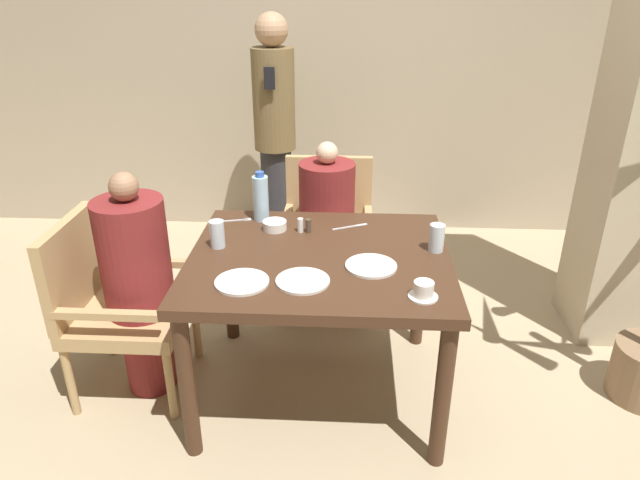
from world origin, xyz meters
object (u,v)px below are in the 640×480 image
at_px(diner_in_left_chair, 139,284).
at_px(plate_main_right, 303,281).
at_px(bowl_small, 275,225).
at_px(water_bottle, 261,198).
at_px(standing_host, 275,132).
at_px(chair_left_side, 112,300).
at_px(glass_tall_near, 217,234).
at_px(diner_in_far_chair, 327,228).
at_px(teacup_with_saucer, 423,291).
at_px(glass_tall_mid, 437,238).
at_px(chair_far_side, 328,228).
at_px(plate_dessert_center, 242,282).
at_px(plate_main_left, 371,266).

bearing_deg(diner_in_left_chair, plate_main_right, -17.61).
bearing_deg(bowl_small, diner_in_left_chair, -156.62).
xyz_separation_m(diner_in_left_chair, water_bottle, (0.53, 0.39, 0.30)).
bearing_deg(bowl_small, standing_host, 97.02).
relative_size(chair_left_side, glass_tall_near, 6.94).
height_order(diner_in_left_chair, bowl_small, diner_in_left_chair).
bearing_deg(bowl_small, diner_in_far_chair, 64.85).
xyz_separation_m(diner_in_left_chair, teacup_with_saucer, (1.27, -0.35, 0.21)).
bearing_deg(teacup_with_saucer, glass_tall_mid, 76.34).
height_order(chair_far_side, glass_tall_near, chair_far_side).
relative_size(teacup_with_saucer, bowl_small, 1.01).
relative_size(standing_host, glass_tall_mid, 13.12).
height_order(plate_dessert_center, glass_tall_near, glass_tall_near).
xyz_separation_m(plate_dessert_center, glass_tall_near, (-0.17, 0.33, 0.06)).
distance_m(diner_in_left_chair, diner_in_far_chair, 1.15).
relative_size(plate_main_left, glass_tall_near, 1.74).
height_order(teacup_with_saucer, glass_tall_near, glass_tall_near).
bearing_deg(chair_left_side, standing_host, 69.29).
bearing_deg(plate_main_right, glass_tall_mid, 29.19).
xyz_separation_m(diner_in_left_chair, glass_tall_mid, (1.38, 0.07, 0.24)).
xyz_separation_m(standing_host, plate_dessert_center, (0.10, -1.85, -0.14)).
height_order(bowl_small, water_bottle, water_bottle).
xyz_separation_m(diner_in_far_chair, glass_tall_near, (-0.47, -0.71, 0.27)).
bearing_deg(bowl_small, glass_tall_near, -138.69).
height_order(chair_left_side, diner_in_far_chair, diner_in_far_chair).
bearing_deg(standing_host, teacup_with_saucer, -66.91).
bearing_deg(bowl_small, plate_dessert_center, -96.94).
xyz_separation_m(plate_main_left, teacup_with_saucer, (0.20, -0.24, 0.02)).
bearing_deg(teacup_with_saucer, water_bottle, 135.29).
relative_size(plate_dessert_center, teacup_with_saucer, 1.89).
xyz_separation_m(diner_in_left_chair, plate_dessert_center, (0.55, -0.28, 0.18)).
height_order(glass_tall_near, glass_tall_mid, same).
distance_m(chair_far_side, plate_main_right, 1.19).
distance_m(water_bottle, glass_tall_mid, 0.90).
relative_size(chair_left_side, diner_in_far_chair, 0.84).
bearing_deg(chair_left_side, glass_tall_near, 6.34).
relative_size(standing_host, plate_main_left, 7.55).
relative_size(diner_in_far_chair, plate_dessert_center, 4.78).
bearing_deg(diner_in_far_chair, plate_main_left, -75.33).
bearing_deg(glass_tall_near, standing_host, 87.15).
distance_m(teacup_with_saucer, glass_tall_near, 0.98).
distance_m(chair_left_side, bowl_small, 0.85).
height_order(chair_far_side, teacup_with_saucer, chair_far_side).
height_order(chair_far_side, plate_main_left, chair_far_side).
xyz_separation_m(bowl_small, glass_tall_near, (-0.24, -0.21, 0.04)).
bearing_deg(glass_tall_near, chair_left_side, -173.66).
xyz_separation_m(chair_left_side, bowl_small, (0.76, 0.27, 0.29)).
distance_m(diner_in_far_chair, plate_main_left, 0.93).
bearing_deg(teacup_with_saucer, standing_host, 113.09).
bearing_deg(glass_tall_mid, diner_in_left_chair, -177.03).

